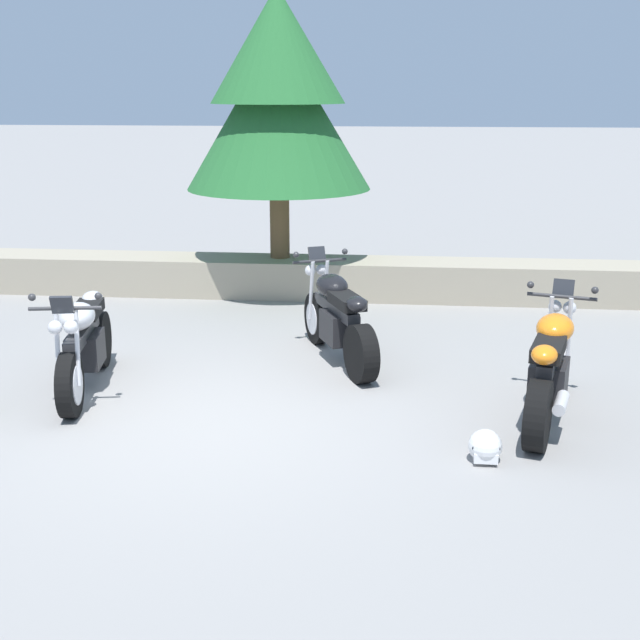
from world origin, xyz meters
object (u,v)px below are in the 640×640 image
Objects in this scene: motorcycle_black_centre at (337,319)px; motorcycle_orange_far_right at (550,369)px; motorcycle_silver_near_left at (83,345)px; rider_helmet at (485,447)px; pine_tree_far_left at (278,94)px.

motorcycle_orange_far_right is at bearing -35.74° from motorcycle_black_centre.
motorcycle_silver_near_left is 7.35× the size of rider_helmet.
motorcycle_black_centre is 4.05m from pine_tree_far_left.
rider_helmet is 0.07× the size of pine_tree_far_left.
motorcycle_silver_near_left is 4.58m from motorcycle_orange_far_right.
motorcycle_silver_near_left is 1.06× the size of motorcycle_black_centre.
motorcycle_silver_near_left is at bearing 161.43° from rider_helmet.
motorcycle_orange_far_right is (4.57, -0.30, 0.00)m from motorcycle_silver_near_left.
motorcycle_orange_far_right is 0.53× the size of pine_tree_far_left.
motorcycle_silver_near_left is 5.09m from pine_tree_far_left.
motorcycle_silver_near_left reaches higher than rider_helmet.
motorcycle_black_centre is at bearing -70.41° from pine_tree_far_left.
pine_tree_far_left reaches higher than motorcycle_orange_far_right.
motorcycle_black_centre is 2.57m from motorcycle_orange_far_right.
motorcycle_orange_far_right reaches higher than rider_helmet.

